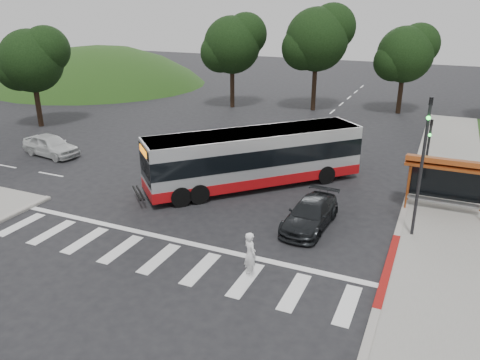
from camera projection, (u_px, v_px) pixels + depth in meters
The scene contains 17 objects.
ground at pixel (213, 213), 24.11m from camera, with size 140.00×140.00×0.00m, color black.
sidewalk_east at pixel (448, 191), 26.74m from camera, with size 4.00×40.00×0.12m, color gray.
curb_east at pixel (411, 186), 27.49m from camera, with size 0.30×40.00×0.15m, color #9E9991.
curb_east_red at pixel (388, 269), 18.96m from camera, with size 0.32×6.00×0.15m, color maroon.
hillside_nw at pixel (101, 84), 61.86m from camera, with size 44.00×44.00×10.00m, color #153812.
crosswalk_ladder at pixel (159, 259), 19.84m from camera, with size 18.00×2.60×0.01m, color silver.
bus_shelter at pixel (449, 168), 23.53m from camera, with size 4.20×1.60×2.86m.
traffic_signal_ne_tall at pixel (423, 157), 20.35m from camera, with size 0.18×0.37×6.50m.
traffic_signal_ne_short at pixel (428, 146), 26.83m from camera, with size 0.18×0.37×4.00m.
tree_north_a at pixel (318, 38), 44.61m from camera, with size 6.60×6.15×10.17m.
tree_north_b at pixel (406, 53), 43.73m from camera, with size 5.72×5.33×8.43m.
tree_north_c at pixel (233, 44), 46.16m from camera, with size 6.16×5.74×9.30m.
tree_west_a at pixel (32, 60), 38.99m from camera, with size 5.72×5.33×8.43m.
transit_bus at pixel (255, 159), 27.16m from camera, with size 2.76×12.74×3.29m, color #AEB0B3, non-canonical shape.
pedestrian at pixel (250, 254), 18.30m from camera, with size 0.69×0.45×1.90m, color white.
dark_sedan at pixel (310, 214), 22.44m from camera, with size 1.85×4.56×1.32m, color black.
west_car_white at pixel (51, 145), 32.83m from camera, with size 1.81×4.50×1.53m, color silver.
Camera 1 is at (10.18, -19.45, 10.21)m, focal length 35.00 mm.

